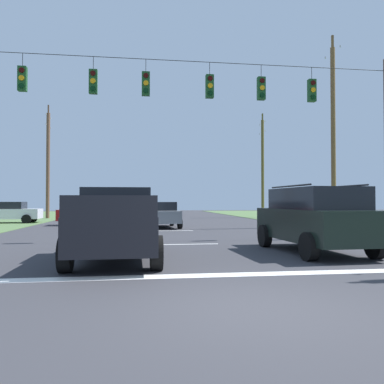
# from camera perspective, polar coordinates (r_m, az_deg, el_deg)

# --- Properties ---
(ground_plane) EXTENTS (120.00, 120.00, 0.00)m
(ground_plane) POSITION_cam_1_polar(r_m,az_deg,el_deg) (6.15, 8.76, -16.22)
(ground_plane) COLOR #333338
(stop_bar_stripe) EXTENTS (15.79, 0.45, 0.01)m
(stop_bar_stripe) POSITION_cam_1_polar(r_m,az_deg,el_deg) (8.57, 3.74, -11.93)
(stop_bar_stripe) COLOR white
(stop_bar_stripe) RESTS_ON ground
(lane_dash_0) EXTENTS (2.50, 0.15, 0.01)m
(lane_dash_0) POSITION_cam_1_polar(r_m,az_deg,el_deg) (14.44, -1.11, -7.58)
(lane_dash_0) COLOR white
(lane_dash_0) RESTS_ON ground
(lane_dash_1) EXTENTS (2.50, 0.15, 0.01)m
(lane_dash_1) POSITION_cam_1_polar(r_m,az_deg,el_deg) (20.92, -3.24, -5.63)
(lane_dash_1) COLOR white
(lane_dash_1) RESTS_ON ground
(lane_dash_2) EXTENTS (2.50, 0.15, 0.01)m
(lane_dash_2) POSITION_cam_1_polar(r_m,az_deg,el_deg) (30.22, -4.69, -4.29)
(lane_dash_2) COLOR white
(lane_dash_2) RESTS_ON ground
(overhead_signal_span) EXTENTS (18.73, 0.31, 7.80)m
(overhead_signal_span) POSITION_cam_1_polar(r_m,az_deg,el_deg) (16.09, -2.09, 9.17)
(overhead_signal_span) COLOR brown
(overhead_signal_span) RESTS_ON ground
(pickup_truck) EXTENTS (2.30, 5.41, 1.95)m
(pickup_truck) POSITION_cam_1_polar(r_m,az_deg,el_deg) (10.96, -10.95, -4.50)
(pickup_truck) COLOR black
(pickup_truck) RESTS_ON ground
(suv_black) EXTENTS (2.36, 4.87, 2.05)m
(suv_black) POSITION_cam_1_polar(r_m,az_deg,el_deg) (12.69, 17.29, -3.61)
(suv_black) COLOR black
(suv_black) RESTS_ON ground
(distant_car_crossing_white) EXTENTS (4.32, 2.07, 1.52)m
(distant_car_crossing_white) POSITION_cam_1_polar(r_m,az_deg,el_deg) (30.80, -25.03, -2.65)
(distant_car_crossing_white) COLOR silver
(distant_car_crossing_white) RESTS_ON ground
(distant_car_oncoming) EXTENTS (2.28, 4.43, 1.52)m
(distant_car_oncoming) POSITION_cam_1_polar(r_m,az_deg,el_deg) (23.61, -4.56, -3.22)
(distant_car_oncoming) COLOR slate
(distant_car_oncoming) RESTS_ON ground
(distant_car_far_parked) EXTENTS (4.33, 2.08, 1.52)m
(distant_car_far_parked) POSITION_cam_1_polar(r_m,az_deg,el_deg) (26.57, -14.25, -2.97)
(distant_car_far_parked) COLOR maroon
(distant_car_far_parked) RESTS_ON ground
(utility_pole_mid_right) EXTENTS (0.28, 1.92, 11.67)m
(utility_pole_mid_right) POSITION_cam_1_polar(r_m,az_deg,el_deg) (25.51, 19.79, 7.97)
(utility_pole_mid_right) COLOR brown
(utility_pole_mid_right) RESTS_ON ground
(utility_pole_far_right) EXTENTS (0.27, 1.75, 9.96)m
(utility_pole_far_right) POSITION_cam_1_polar(r_m,az_deg,el_deg) (38.24, 10.20, 3.81)
(utility_pole_far_right) COLOR brown
(utility_pole_far_right) RESTS_ON ground
(utility_pole_far_left) EXTENTS (0.32, 1.94, 10.26)m
(utility_pole_far_left) POSITION_cam_1_polar(r_m,az_deg,el_deg) (37.81, -20.15, 4.00)
(utility_pole_far_left) COLOR brown
(utility_pole_far_left) RESTS_ON ground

